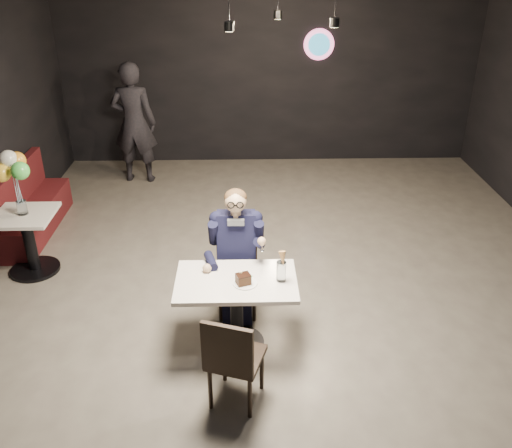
{
  "coord_description": "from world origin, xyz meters",
  "views": [
    {
      "loc": [
        -0.46,
        -4.73,
        3.45
      ],
      "look_at": [
        -0.35,
        -0.01,
        1.01
      ],
      "focal_mm": 38.0,
      "sensor_mm": 36.0,
      "label": 1
    }
  ],
  "objects_px": {
    "balloon_vase": "(22,207)",
    "chair_near": "(236,356)",
    "chair_far": "(237,274)",
    "side_table": "(29,240)",
    "booth_bench": "(32,201)",
    "passerby": "(134,123)",
    "seated_man": "(237,252)",
    "main_table": "(237,313)",
    "sundae_glass": "(281,271)"
  },
  "relations": [
    {
      "from": "balloon_vase",
      "to": "chair_near",
      "type": "bearing_deg",
      "value": -41.02
    },
    {
      "from": "chair_far",
      "to": "side_table",
      "type": "distance_m",
      "value": 2.56
    },
    {
      "from": "chair_near",
      "to": "booth_bench",
      "type": "xyz_separation_m",
      "value": [
        -2.71,
        3.1,
        -0.01
      ]
    },
    {
      "from": "passerby",
      "to": "side_table",
      "type": "bearing_deg",
      "value": 78.53
    },
    {
      "from": "seated_man",
      "to": "balloon_vase",
      "type": "bearing_deg",
      "value": 160.36
    },
    {
      "from": "seated_man",
      "to": "chair_near",
      "type": "bearing_deg",
      "value": -90.0
    },
    {
      "from": "side_table",
      "to": "main_table",
      "type": "bearing_deg",
      "value": -30.33
    },
    {
      "from": "chair_far",
      "to": "chair_near",
      "type": "bearing_deg",
      "value": -90.0
    },
    {
      "from": "passerby",
      "to": "booth_bench",
      "type": "bearing_deg",
      "value": 63.14
    },
    {
      "from": "main_table",
      "to": "side_table",
      "type": "relative_size",
      "value": 1.34
    },
    {
      "from": "main_table",
      "to": "chair_far",
      "type": "bearing_deg",
      "value": 90.0
    },
    {
      "from": "balloon_vase",
      "to": "passerby",
      "type": "bearing_deg",
      "value": 74.52
    },
    {
      "from": "seated_man",
      "to": "chair_far",
      "type": "bearing_deg",
      "value": -90.0
    },
    {
      "from": "chair_far",
      "to": "sundae_glass",
      "type": "distance_m",
      "value": 0.8
    },
    {
      "from": "chair_far",
      "to": "seated_man",
      "type": "relative_size",
      "value": 0.64
    },
    {
      "from": "chair_far",
      "to": "booth_bench",
      "type": "bearing_deg",
      "value": 145.53
    },
    {
      "from": "chair_near",
      "to": "booth_bench",
      "type": "relative_size",
      "value": 0.52
    },
    {
      "from": "side_table",
      "to": "sundae_glass",
      "type": "bearing_deg",
      "value": -26.97
    },
    {
      "from": "chair_far",
      "to": "chair_near",
      "type": "xyz_separation_m",
      "value": [
        0.0,
        -1.24,
        0.0
      ]
    },
    {
      "from": "main_table",
      "to": "sundae_glass",
      "type": "distance_m",
      "value": 0.62
    },
    {
      "from": "chair_far",
      "to": "sundae_glass",
      "type": "relative_size",
      "value": 4.73
    },
    {
      "from": "main_table",
      "to": "chair_far",
      "type": "distance_m",
      "value": 0.56
    },
    {
      "from": "main_table",
      "to": "seated_man",
      "type": "height_order",
      "value": "seated_man"
    },
    {
      "from": "main_table",
      "to": "chair_near",
      "type": "relative_size",
      "value": 1.2
    },
    {
      "from": "chair_far",
      "to": "side_table",
      "type": "relative_size",
      "value": 1.12
    },
    {
      "from": "main_table",
      "to": "seated_man",
      "type": "distance_m",
      "value": 0.65
    },
    {
      "from": "seated_man",
      "to": "passerby",
      "type": "bearing_deg",
      "value": 114.06
    },
    {
      "from": "main_table",
      "to": "balloon_vase",
      "type": "xyz_separation_m",
      "value": [
        -2.41,
        1.41,
        0.46
      ]
    },
    {
      "from": "main_table",
      "to": "passerby",
      "type": "xyz_separation_m",
      "value": [
        -1.63,
        4.21,
        0.58
      ]
    },
    {
      "from": "main_table",
      "to": "booth_bench",
      "type": "relative_size",
      "value": 0.62
    },
    {
      "from": "sundae_glass",
      "to": "side_table",
      "type": "xyz_separation_m",
      "value": [
        -2.82,
        1.43,
        -0.44
      ]
    },
    {
      "from": "sundae_glass",
      "to": "balloon_vase",
      "type": "xyz_separation_m",
      "value": [
        -2.82,
        1.43,
        -0.02
      ]
    },
    {
      "from": "main_table",
      "to": "side_table",
      "type": "xyz_separation_m",
      "value": [
        -2.41,
        1.41,
        0.03
      ]
    },
    {
      "from": "booth_bench",
      "to": "balloon_vase",
      "type": "xyz_separation_m",
      "value": [
        0.3,
        -1.0,
        0.39
      ]
    },
    {
      "from": "chair_near",
      "to": "seated_man",
      "type": "relative_size",
      "value": 0.64
    },
    {
      "from": "chair_near",
      "to": "passerby",
      "type": "relative_size",
      "value": 0.48
    },
    {
      "from": "chair_far",
      "to": "seated_man",
      "type": "distance_m",
      "value": 0.26
    },
    {
      "from": "chair_near",
      "to": "passerby",
      "type": "distance_m",
      "value": 5.18
    },
    {
      "from": "sundae_glass",
      "to": "booth_bench",
      "type": "xyz_separation_m",
      "value": [
        -3.12,
        2.43,
        -0.4
      ]
    },
    {
      "from": "balloon_vase",
      "to": "side_table",
      "type": "bearing_deg",
      "value": 0.0
    },
    {
      "from": "booth_bench",
      "to": "passerby",
      "type": "distance_m",
      "value": 2.16
    },
    {
      "from": "sundae_glass",
      "to": "balloon_vase",
      "type": "bearing_deg",
      "value": 153.03
    },
    {
      "from": "side_table",
      "to": "passerby",
      "type": "xyz_separation_m",
      "value": [
        0.78,
        2.8,
        0.55
      ]
    },
    {
      "from": "main_table",
      "to": "passerby",
      "type": "bearing_deg",
      "value": 111.21
    },
    {
      "from": "chair_near",
      "to": "balloon_vase",
      "type": "relative_size",
      "value": 5.65
    },
    {
      "from": "sundae_glass",
      "to": "passerby",
      "type": "height_order",
      "value": "passerby"
    },
    {
      "from": "seated_man",
      "to": "side_table",
      "type": "distance_m",
      "value": 2.58
    },
    {
      "from": "booth_bench",
      "to": "side_table",
      "type": "xyz_separation_m",
      "value": [
        0.3,
        -1.0,
        -0.04
      ]
    },
    {
      "from": "booth_bench",
      "to": "side_table",
      "type": "bearing_deg",
      "value": -73.3
    },
    {
      "from": "chair_near",
      "to": "sundae_glass",
      "type": "relative_size",
      "value": 4.73
    }
  ]
}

